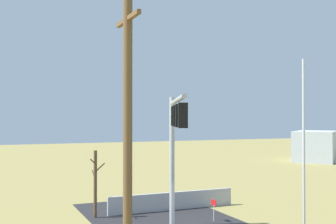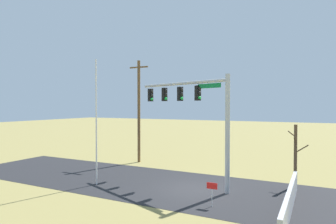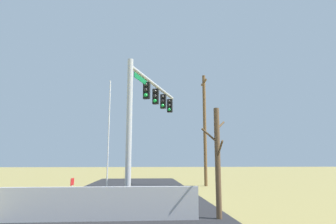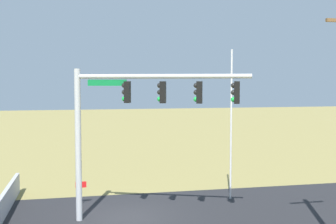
{
  "view_description": "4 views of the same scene",
  "coord_description": "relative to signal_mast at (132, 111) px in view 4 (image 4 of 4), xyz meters",
  "views": [
    {
      "loc": [
        -18.74,
        9.35,
        5.84
      ],
      "look_at": [
        -2.21,
        2.22,
        6.11
      ],
      "focal_mm": 44.98,
      "sensor_mm": 36.0,
      "label": 1
    },
    {
      "loc": [
        6.88,
        -16.66,
        5.15
      ],
      "look_at": [
        -2.28,
        1.29,
        4.7
      ],
      "focal_mm": 31.25,
      "sensor_mm": 36.0,
      "label": 2
    },
    {
      "loc": [
        16.13,
        0.88,
        2.01
      ],
      "look_at": [
        -2.48,
        2.29,
        5.16
      ],
      "focal_mm": 30.96,
      "sensor_mm": 36.0,
      "label": 3
    },
    {
      "loc": [
        2.1,
        19.51,
        6.39
      ],
      "look_at": [
        -1.51,
        2.17,
        5.13
      ],
      "focal_mm": 44.89,
      "sensor_mm": 36.0,
      "label": 4
    }
  ],
  "objects": [
    {
      "name": "ground_plane",
      "position": [
        0.12,
        -0.95,
        -5.11
      ],
      "size": [
        160.0,
        160.0,
        0.0
      ],
      "primitive_type": "plane",
      "color": "olive"
    },
    {
      "name": "road_surface",
      "position": [
        -3.88,
        -0.95,
        -5.1
      ],
      "size": [
        28.0,
        8.0,
        0.01
      ],
      "primitive_type": "cube",
      "color": "#232326",
      "rests_on": "ground_plane"
    },
    {
      "name": "sidewalk_corner",
      "position": [
        3.37,
        -0.89,
        -5.1
      ],
      "size": [
        6.0,
        6.0,
        0.01
      ],
      "primitive_type": "cube",
      "color": "#B7B5AD",
      "rests_on": "ground_plane"
    },
    {
      "name": "retaining_fence",
      "position": [
        5.88,
        -2.49,
        -4.54
      ],
      "size": [
        0.2,
        8.51,
        1.13
      ],
      "primitive_type": "cube",
      "color": "#A8A8AD",
      "rests_on": "ground_plane"
    },
    {
      "name": "signal_mast",
      "position": [
        0.0,
        0.0,
        0.0
      ],
      "size": [
        7.44,
        2.96,
        7.0
      ],
      "color": "#B2B5BA",
      "rests_on": "ground_plane"
    },
    {
      "name": "flagpole",
      "position": [
        -5.73,
        -2.89,
        -1.03
      ],
      "size": [
        0.1,
        0.1,
        8.15
      ],
      "primitive_type": "cylinder",
      "color": "silver",
      "rests_on": "ground_plane"
    },
    {
      "name": "open_sign",
      "position": [
        2.29,
        -3.44,
        -4.2
      ],
      "size": [
        0.56,
        0.04,
        1.22
      ],
      "color": "silver",
      "rests_on": "ground_plane"
    }
  ]
}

